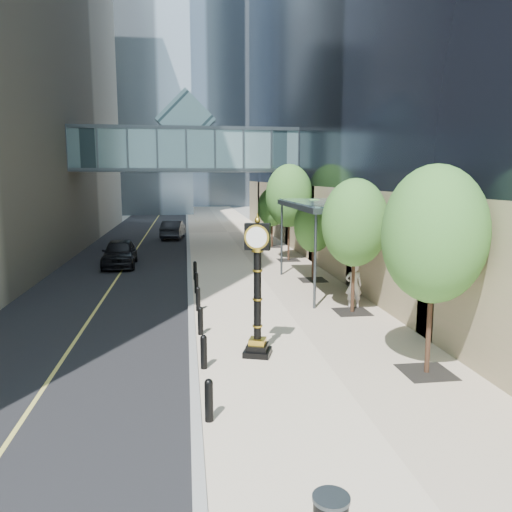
# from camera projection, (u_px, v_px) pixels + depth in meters

# --- Properties ---
(ground) EXTENTS (320.00, 320.00, 0.00)m
(ground) POSITION_uv_depth(u_px,v_px,m) (336.00, 437.00, 10.85)
(ground) COLOR gray
(ground) RESTS_ON ground
(road) EXTENTS (8.00, 180.00, 0.02)m
(road) POSITION_uv_depth(u_px,v_px,m) (147.00, 234.00, 49.00)
(road) COLOR black
(road) RESTS_ON ground
(sidewalk) EXTENTS (8.00, 180.00, 0.06)m
(sidewalk) POSITION_uv_depth(u_px,v_px,m) (228.00, 232.00, 50.10)
(sidewalk) COLOR beige
(sidewalk) RESTS_ON ground
(curb) EXTENTS (0.25, 180.00, 0.07)m
(curb) POSITION_uv_depth(u_px,v_px,m) (188.00, 233.00, 49.55)
(curb) COLOR gray
(curb) RESTS_ON ground
(distant_tower_c) EXTENTS (22.00, 22.00, 65.00)m
(distant_tower_c) POSITION_uv_depth(u_px,v_px,m) (171.00, 65.00, 122.22)
(distant_tower_c) COLOR #A4BACE
(distant_tower_c) RESTS_ON ground
(skywalk) EXTENTS (17.00, 4.20, 5.80)m
(skywalk) POSITION_uv_depth(u_px,v_px,m) (186.00, 147.00, 36.60)
(skywalk) COLOR slate
(skywalk) RESTS_ON ground
(entrance_canopy) EXTENTS (3.00, 8.00, 4.38)m
(entrance_canopy) POSITION_uv_depth(u_px,v_px,m) (322.00, 206.00, 24.36)
(entrance_canopy) COLOR #383F44
(entrance_canopy) RESTS_ON ground
(bollard_row) EXTENTS (0.20, 16.20, 0.90)m
(bollard_row) POSITION_uv_depth(u_px,v_px,m) (199.00, 310.00, 19.20)
(bollard_row) COLOR black
(bollard_row) RESTS_ON sidewalk
(street_trees) EXTENTS (3.09, 28.57, 6.35)m
(street_trees) POSITION_uv_depth(u_px,v_px,m) (319.00, 211.00, 25.48)
(street_trees) COLOR black
(street_trees) RESTS_ON sidewalk
(street_clock) EXTENTS (1.03, 1.03, 4.34)m
(street_clock) POSITION_uv_depth(u_px,v_px,m) (257.00, 297.00, 15.37)
(street_clock) COLOR black
(street_clock) RESTS_ON sidewalk
(pedestrian) EXTENTS (0.76, 0.55, 1.94)m
(pedestrian) POSITION_uv_depth(u_px,v_px,m) (354.00, 285.00, 21.19)
(pedestrian) COLOR beige
(pedestrian) RESTS_ON sidewalk
(car_near) EXTENTS (2.19, 5.03, 1.69)m
(car_near) POSITION_uv_depth(u_px,v_px,m) (120.00, 253.00, 31.26)
(car_near) COLOR black
(car_near) RESTS_ON road
(car_far) EXTENTS (2.26, 5.10, 1.63)m
(car_far) POSITION_uv_depth(u_px,v_px,m) (173.00, 229.00, 45.37)
(car_far) COLOR black
(car_far) RESTS_ON road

